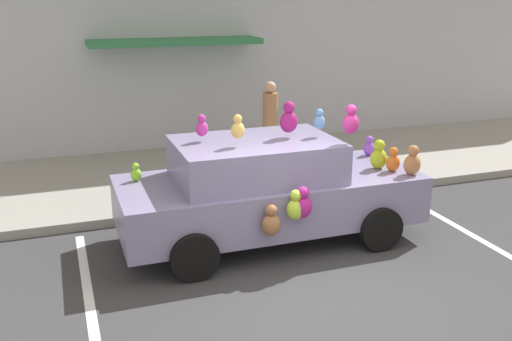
{
  "coord_description": "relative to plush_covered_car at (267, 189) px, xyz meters",
  "views": [
    {
      "loc": [
        -2.76,
        -5.66,
        3.54
      ],
      "look_at": [
        0.08,
        2.36,
        0.9
      ],
      "focal_mm": 40.38,
      "sensor_mm": 36.0,
      "label": 1
    }
  ],
  "objects": [
    {
      "name": "parking_stripe_front",
      "position": [
        3.0,
        -0.75,
        -0.8
      ],
      "size": [
        0.12,
        3.6,
        0.01
      ],
      "primitive_type": "cube",
      "color": "silver",
      "rests_on": "ground"
    },
    {
      "name": "parking_stripe_rear",
      "position": [
        -2.65,
        -0.75,
        -0.8
      ],
      "size": [
        0.12,
        3.6,
        0.01
      ],
      "primitive_type": "cube",
      "color": "silver",
      "rests_on": "ground"
    },
    {
      "name": "plush_covered_car",
      "position": [
        0.0,
        0.0,
        0.0
      ],
      "size": [
        4.38,
        2.04,
        2.09
      ],
      "color": "gray",
      "rests_on": "ground"
    },
    {
      "name": "pedestrian_near_shopfront",
      "position": [
        1.35,
        3.42,
        0.14
      ],
      "size": [
        0.31,
        0.31,
        1.67
      ],
      "color": "#A4744C",
      "rests_on": "sidewalk"
    },
    {
      "name": "ground_plane",
      "position": [
        -0.04,
        -1.75,
        -0.8
      ],
      "size": [
        60.0,
        60.0,
        0.0
      ],
      "primitive_type": "plane",
      "color": "#38383A"
    },
    {
      "name": "teddy_bear_on_sidewalk",
      "position": [
        0.7,
        1.94,
        -0.37
      ],
      "size": [
        0.32,
        0.27,
        0.61
      ],
      "color": "pink",
      "rests_on": "sidewalk"
    },
    {
      "name": "sidewalk",
      "position": [
        -0.04,
        3.25,
        -0.73
      ],
      "size": [
        24.0,
        4.0,
        0.15
      ],
      "primitive_type": "cube",
      "color": "gray",
      "rests_on": "ground"
    },
    {
      "name": "storefront_building",
      "position": [
        -0.04,
        5.4,
        2.39
      ],
      "size": [
        24.0,
        1.25,
        6.4
      ],
      "color": "#B2B7C1",
      "rests_on": "ground"
    }
  ]
}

